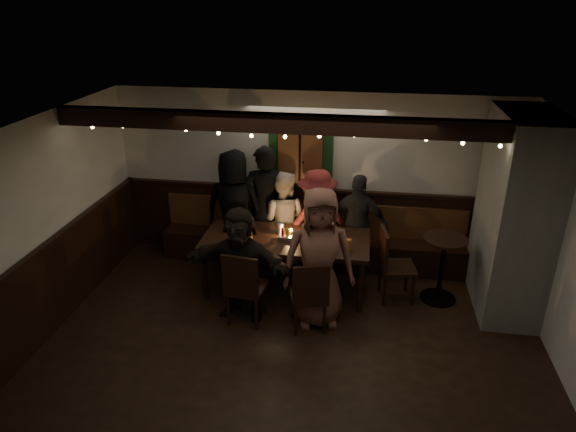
% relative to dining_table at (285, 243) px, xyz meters
% --- Properties ---
extents(room, '(6.02, 5.01, 2.62)m').
position_rel_dining_table_xyz_m(room, '(1.33, 0.02, 0.33)').
color(room, black).
rests_on(room, ground).
extents(dining_table, '(2.26, 0.97, 0.98)m').
position_rel_dining_table_xyz_m(dining_table, '(0.00, 0.00, 0.00)').
color(dining_table, black).
rests_on(dining_table, ground).
extents(chair_near_left, '(0.51, 0.51, 1.02)m').
position_rel_dining_table_xyz_m(chair_near_left, '(-0.38, -0.89, -0.17)').
color(chair_near_left, black).
rests_on(chair_near_left, ground).
extents(chair_near_right, '(0.54, 0.54, 0.97)m').
position_rel_dining_table_xyz_m(chair_near_right, '(0.44, -0.91, -0.19)').
color(chair_near_right, black).
rests_on(chair_near_right, ground).
extents(chair_end, '(0.53, 0.53, 1.02)m').
position_rel_dining_table_xyz_m(chair_end, '(1.43, 0.00, -0.16)').
color(chair_end, black).
rests_on(chair_end, ground).
extents(high_top, '(0.58, 0.58, 0.93)m').
position_rel_dining_table_xyz_m(high_top, '(2.11, 0.08, -0.15)').
color(high_top, black).
rests_on(high_top, ground).
extents(person_a, '(0.89, 0.59, 1.80)m').
position_rel_dining_table_xyz_m(person_a, '(-0.88, 0.68, 0.16)').
color(person_a, black).
rests_on(person_a, ground).
extents(person_b, '(0.74, 0.53, 1.87)m').
position_rel_dining_table_xyz_m(person_b, '(-0.43, 0.77, 0.20)').
color(person_b, black).
rests_on(person_b, ground).
extents(person_c, '(0.80, 0.67, 1.50)m').
position_rel_dining_table_xyz_m(person_c, '(-0.16, 0.76, 0.01)').
color(person_c, beige).
rests_on(person_c, ground).
extents(person_d, '(1.16, 0.90, 1.58)m').
position_rel_dining_table_xyz_m(person_d, '(0.36, 0.66, 0.05)').
color(person_d, maroon).
rests_on(person_d, ground).
extents(person_e, '(0.94, 0.52, 1.51)m').
position_rel_dining_table_xyz_m(person_e, '(0.96, 0.74, 0.02)').
color(person_e, '#232326').
rests_on(person_e, ground).
extents(person_f, '(1.45, 0.65, 1.51)m').
position_rel_dining_table_xyz_m(person_f, '(-0.47, -0.69, 0.01)').
color(person_f, black).
rests_on(person_f, ground).
extents(person_g, '(0.99, 0.76, 1.81)m').
position_rel_dining_table_xyz_m(person_g, '(0.52, -0.67, 0.17)').
color(person_g, brown).
rests_on(person_g, ground).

